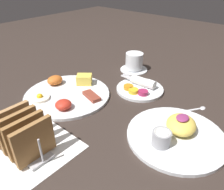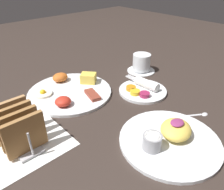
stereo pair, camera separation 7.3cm
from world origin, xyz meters
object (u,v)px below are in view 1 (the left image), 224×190
(plate_condiments, at_px, (140,88))
(coffee_cup, at_px, (134,62))
(plate_breakfast, at_px, (67,93))
(toast_rack, at_px, (24,134))
(plate_foreground, at_px, (176,133))

(plate_condiments, distance_m, coffee_cup, 0.19)
(plate_breakfast, distance_m, toast_rack, 0.28)
(plate_breakfast, xyz_separation_m, toast_rack, (-0.24, -0.14, 0.04))
(plate_condiments, height_order, coffee_cup, coffee_cup)
(plate_breakfast, bearing_deg, plate_foreground, -82.72)
(toast_rack, height_order, coffee_cup, toast_rack)
(plate_foreground, xyz_separation_m, coffee_cup, (0.29, 0.35, 0.02))
(plate_condiments, relative_size, plate_foreground, 0.70)
(plate_breakfast, bearing_deg, plate_condiments, -41.04)
(plate_breakfast, distance_m, coffee_cup, 0.34)
(plate_condiments, height_order, toast_rack, toast_rack)
(toast_rack, bearing_deg, plate_breakfast, 29.59)
(plate_breakfast, distance_m, plate_condiments, 0.27)
(plate_condiments, distance_m, plate_foreground, 0.27)
(plate_condiments, distance_m, toast_rack, 0.44)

